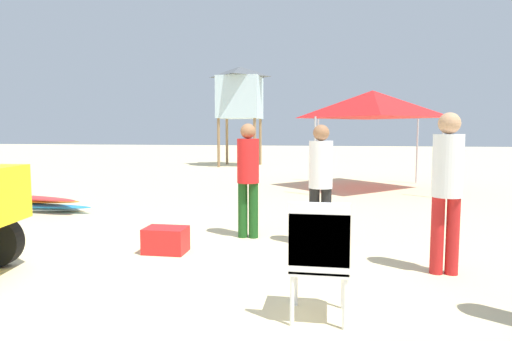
% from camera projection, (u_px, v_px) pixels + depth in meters
% --- Properties ---
extents(ground, '(80.00, 80.00, 0.00)m').
position_uv_depth(ground, '(128.00, 276.00, 4.78)').
color(ground, beige).
extents(stacked_plastic_chairs, '(0.48, 0.48, 1.02)m').
position_uv_depth(stacked_plastic_chairs, '(319.00, 250.00, 3.59)').
color(stacked_plastic_chairs, white).
rests_on(stacked_plastic_chairs, ground).
extents(surfboard_pile, '(2.49, 0.69, 0.32)m').
position_uv_depth(surfboard_pile, '(33.00, 203.00, 8.54)').
color(surfboard_pile, white).
rests_on(surfboard_pile, ground).
extents(lifeguard_near_left, '(0.32, 0.32, 1.66)m').
position_uv_depth(lifeguard_near_left, '(321.00, 177.00, 5.92)').
color(lifeguard_near_left, black).
rests_on(lifeguard_near_left, ground).
extents(lifeguard_near_right, '(0.32, 0.32, 1.68)m').
position_uv_depth(lifeguard_near_right, '(248.00, 173.00, 6.41)').
color(lifeguard_near_right, '#194C19').
rests_on(lifeguard_near_right, ground).
extents(lifeguard_far_right, '(0.32, 0.32, 1.78)m').
position_uv_depth(lifeguard_far_right, '(447.00, 182.00, 4.76)').
color(lifeguard_far_right, red).
rests_on(lifeguard_far_right, ground).
extents(popup_canopy, '(2.97, 2.97, 2.64)m').
position_uv_depth(popup_canopy, '(372.00, 104.00, 11.69)').
color(popup_canopy, '#B2B2B7').
rests_on(popup_canopy, ground).
extents(lifeguard_tower, '(1.98, 1.98, 4.34)m').
position_uv_depth(lifeguard_tower, '(240.00, 93.00, 19.15)').
color(lifeguard_tower, olive).
rests_on(lifeguard_tower, ground).
extents(cooler_box, '(0.54, 0.38, 0.33)m').
position_uv_depth(cooler_box, '(166.00, 240.00, 5.69)').
color(cooler_box, red).
rests_on(cooler_box, ground).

